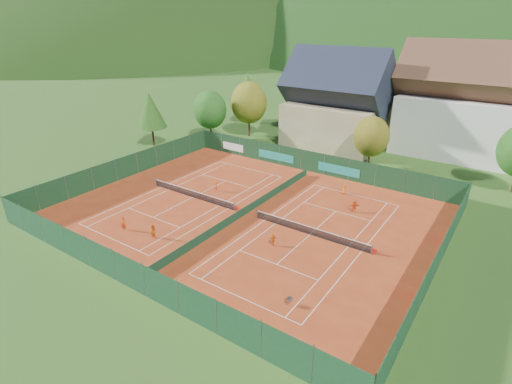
% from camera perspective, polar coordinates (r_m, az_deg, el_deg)
% --- Properties ---
extents(ground, '(600.00, 600.00, 0.00)m').
position_cam_1_polar(ground, '(44.68, -1.45, -3.23)').
color(ground, '#2A5219').
rests_on(ground, ground).
extents(clay_pad, '(40.00, 32.00, 0.01)m').
position_cam_1_polar(clay_pad, '(44.67, -1.45, -3.20)').
color(clay_pad, '#9C3516').
rests_on(clay_pad, ground).
extents(court_markings_left, '(11.03, 23.83, 0.00)m').
position_cam_1_polar(court_markings_left, '(49.33, -9.02, -0.75)').
color(court_markings_left, white).
rests_on(court_markings_left, ground).
extents(court_markings_right, '(11.03, 23.83, 0.00)m').
position_cam_1_polar(court_markings_right, '(41.04, 7.70, -6.05)').
color(court_markings_right, white).
rests_on(court_markings_right, ground).
extents(tennis_net_left, '(13.30, 0.10, 1.02)m').
position_cam_1_polar(tennis_net_left, '(49.02, -8.92, -0.27)').
color(tennis_net_left, '#59595B').
rests_on(tennis_net_left, ground).
extents(tennis_net_right, '(13.30, 0.10, 1.02)m').
position_cam_1_polar(tennis_net_right, '(40.74, 7.93, -5.51)').
color(tennis_net_right, '#59595B').
rests_on(tennis_net_right, ground).
extents(court_divider, '(0.03, 28.80, 1.00)m').
position_cam_1_polar(court_divider, '(44.44, -1.46, -2.63)').
color(court_divider, '#143721').
rests_on(court_divider, ground).
extents(fence_north, '(40.00, 0.10, 3.00)m').
position_cam_1_polar(fence_north, '(56.94, 7.63, 4.34)').
color(fence_north, '#12331A').
rests_on(fence_north, ground).
extents(fence_south, '(40.00, 0.04, 3.00)m').
position_cam_1_polar(fence_south, '(34.13, -17.69, -10.97)').
color(fence_south, '#153A20').
rests_on(fence_south, ground).
extents(fence_west, '(0.04, 32.00, 3.00)m').
position_cam_1_polar(fence_west, '(57.20, -17.98, 3.48)').
color(fence_west, '#153A1F').
rests_on(fence_west, ground).
extents(fence_east, '(0.09, 32.00, 3.00)m').
position_cam_1_polar(fence_east, '(37.48, 24.55, -8.79)').
color(fence_east, '#163C21').
rests_on(fence_east, ground).
extents(chalet, '(16.20, 12.00, 16.00)m').
position_cam_1_polar(chalet, '(68.88, 11.44, 11.99)').
color(chalet, '#C3B389').
rests_on(chalet, ground).
extents(hotel_block_a, '(21.60, 11.00, 17.25)m').
position_cam_1_polar(hotel_block_a, '(69.74, 28.21, 10.44)').
color(hotel_block_a, silver).
rests_on(hotel_block_a, ground).
extents(tree_west_front, '(5.72, 5.72, 8.69)m').
position_cam_1_polar(tree_west_front, '(70.72, -6.60, 11.58)').
color(tree_west_front, '#483019').
rests_on(tree_west_front, ground).
extents(tree_west_mid, '(6.44, 6.44, 9.78)m').
position_cam_1_polar(tree_west_mid, '(72.78, -1.03, 12.63)').
color(tree_west_mid, '#442A18').
rests_on(tree_west_mid, ground).
extents(tree_west_back, '(5.60, 5.60, 10.00)m').
position_cam_1_polar(tree_west_back, '(82.49, -1.22, 14.45)').
color(tree_west_back, '#462919').
rests_on(tree_west_back, ground).
extents(tree_center, '(5.01, 5.01, 7.60)m').
position_cam_1_polar(tree_center, '(58.97, 16.15, 7.61)').
color(tree_center, '#442918').
rests_on(tree_center, ground).
extents(tree_west_side, '(5.04, 5.04, 9.00)m').
position_cam_1_polar(tree_west_side, '(69.23, -14.88, 11.25)').
color(tree_west_side, '#4B2D1B').
rests_on(tree_west_side, ground).
extents(ball_hopper, '(0.34, 0.34, 0.80)m').
position_cam_1_polar(ball_hopper, '(31.58, 4.80, -15.07)').
color(ball_hopper, slate).
rests_on(ball_hopper, ground).
extents(loose_ball_0, '(0.07, 0.07, 0.07)m').
position_cam_1_polar(loose_ball_0, '(45.64, -10.71, -2.98)').
color(loose_ball_0, '#CCD833').
rests_on(loose_ball_0, ground).
extents(loose_ball_1, '(0.07, 0.07, 0.07)m').
position_cam_1_polar(loose_ball_1, '(35.12, -5.00, -11.59)').
color(loose_ball_1, '#CCD833').
rests_on(loose_ball_1, ground).
extents(loose_ball_2, '(0.07, 0.07, 0.07)m').
position_cam_1_polar(loose_ball_2, '(45.55, 5.09, -2.68)').
color(loose_ball_2, '#CCD833').
rests_on(loose_ball_2, ground).
extents(player_left_near, '(0.65, 0.52, 1.55)m').
position_cam_1_polar(player_left_near, '(43.33, -18.42, -4.30)').
color(player_left_near, '#D94613').
rests_on(player_left_near, ground).
extents(player_left_mid, '(0.76, 0.60, 1.55)m').
position_cam_1_polar(player_left_mid, '(40.93, -14.49, -5.52)').
color(player_left_mid, '#D95E13').
rests_on(player_left_mid, ground).
extents(player_left_far, '(1.01, 0.89, 1.36)m').
position_cam_1_polar(player_left_far, '(50.40, -5.68, 0.83)').
color(player_left_far, '#DC4B13').
rests_on(player_left_far, ground).
extents(player_right_near, '(0.70, 0.82, 1.32)m').
position_cam_1_polar(player_right_near, '(38.58, 2.45, -6.83)').
color(player_right_near, orange).
rests_on(player_right_near, ground).
extents(player_right_far_a, '(0.66, 0.49, 1.22)m').
position_cam_1_polar(player_right_far_a, '(50.63, 12.46, 0.38)').
color(player_right_far_a, orange).
rests_on(player_right_far_a, ground).
extents(player_right_far_b, '(1.30, 1.12, 1.41)m').
position_cam_1_polar(player_right_far_b, '(46.21, 13.85, -2.00)').
color(player_right_far_b, '#E54914').
rests_on(player_right_far_b, ground).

